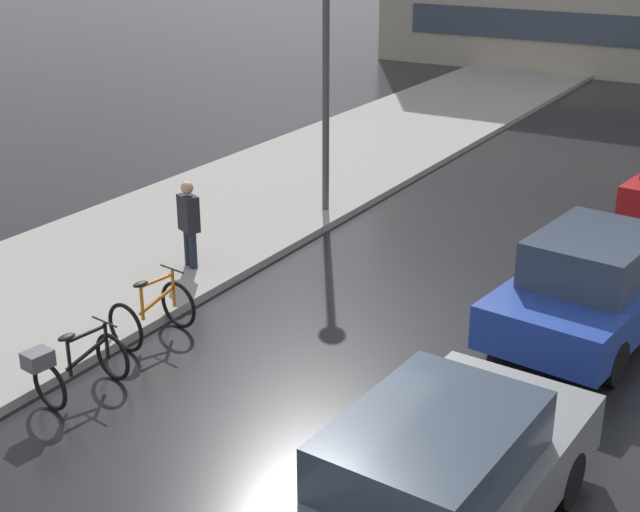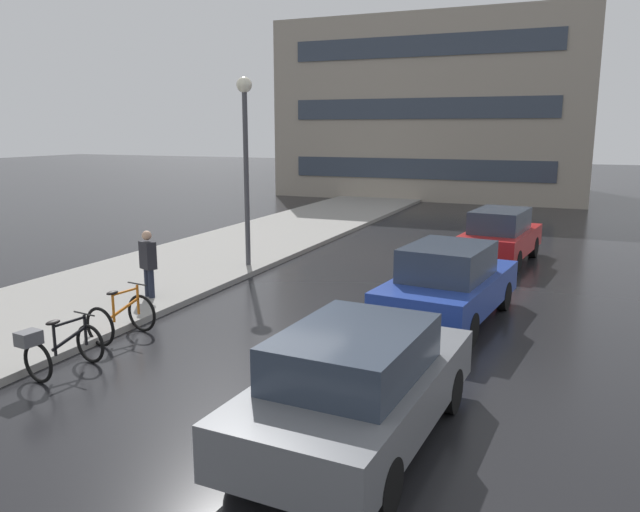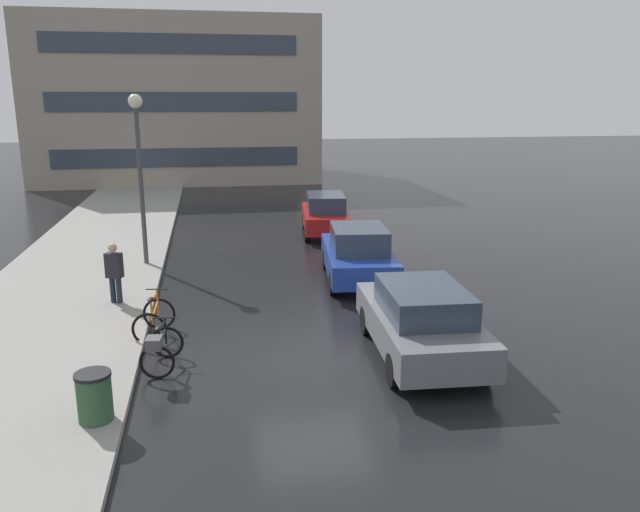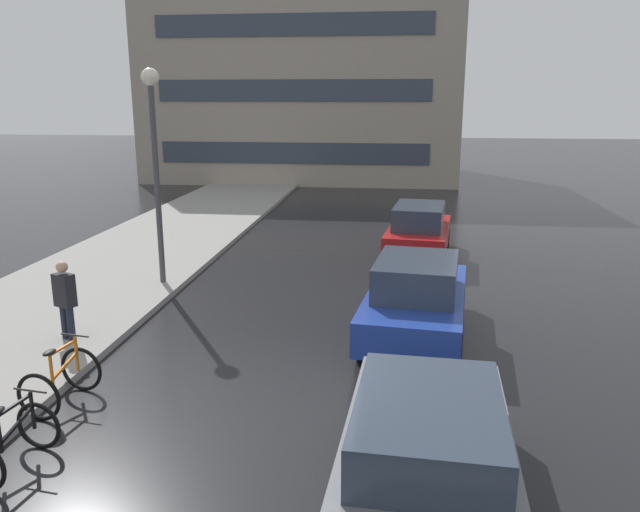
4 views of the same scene
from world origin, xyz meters
name	(u,v)px [view 3 (image 3 of 4)]	position (x,y,z in m)	size (l,w,h in m)	color
ground_plane	(313,346)	(0.00, 0.00, 0.00)	(140.00, 140.00, 0.00)	black
sidewalk_kerb	(99,248)	(-6.00, 10.00, 0.07)	(4.80, 60.00, 0.14)	gray
bicycle_nearest	(160,348)	(-3.14, -0.73, 0.48)	(0.82, 1.38, 0.94)	black
bicycle_second	(154,320)	(-3.41, 1.15, 0.41)	(0.90, 1.17, 1.01)	black
car_grey	(421,320)	(2.10, -0.92, 0.79)	(2.15, 4.45, 1.55)	slate
car_blue	(358,254)	(2.13, 4.71, 0.81)	(2.34, 4.52, 1.64)	navy
car_red	(325,214)	(2.37, 11.19, 0.82)	(2.15, 4.17, 1.61)	#AD1919
pedestrian	(114,272)	(-4.52, 3.42, 0.95)	(0.46, 0.38, 1.69)	#1E2333
streetlamp	(139,151)	(-4.13, 7.37, 3.65)	(0.42, 0.42, 5.35)	#424247
trash_bin	(95,400)	(-4.03, -2.77, 0.48)	(0.58, 0.58, 0.96)	#2D5133
building_facade_main	(178,101)	(-3.84, 31.31, 5.03)	(17.50, 11.01, 10.06)	#9E9384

